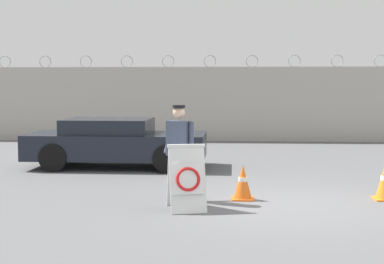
% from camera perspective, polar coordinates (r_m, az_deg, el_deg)
% --- Properties ---
extents(ground_plane, '(90.00, 90.00, 0.00)m').
position_cam_1_polar(ground_plane, '(9.69, 9.94, -7.63)').
color(ground_plane, '#5B5B5E').
extents(perimeter_wall, '(36.00, 0.30, 3.29)m').
position_cam_1_polar(perimeter_wall, '(20.59, 6.36, 3.00)').
color(perimeter_wall, '#ADA8A0').
rests_on(perimeter_wall, ground_plane).
extents(barricade_sign, '(0.74, 0.85, 1.12)m').
position_cam_1_polar(barricade_sign, '(9.05, -0.58, -4.87)').
color(barricade_sign, white).
rests_on(barricade_sign, ground_plane).
extents(security_guard, '(0.59, 0.58, 1.75)m').
position_cam_1_polar(security_guard, '(9.79, -1.39, -1.64)').
color(security_guard, '#232838').
rests_on(security_guard, ground_plane).
extents(traffic_cone_near, '(0.40, 0.40, 0.65)m').
position_cam_1_polar(traffic_cone_near, '(9.96, 5.44, -5.36)').
color(traffic_cone_near, orange).
rests_on(traffic_cone_near, ground_plane).
extents(parked_car_front_coupe, '(4.57, 2.03, 1.26)m').
position_cam_1_polar(parked_car_front_coupe, '(13.97, -8.14, -1.09)').
color(parked_car_front_coupe, black).
rests_on(parked_car_front_coupe, ground_plane).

